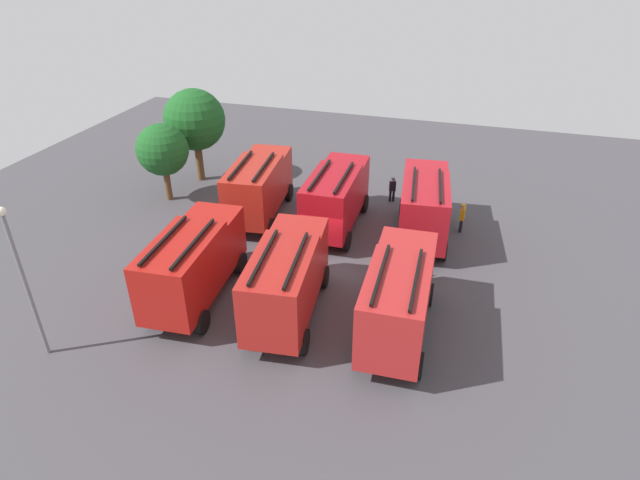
# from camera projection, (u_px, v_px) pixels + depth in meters

# --- Properties ---
(ground_plane) EXTENTS (53.16, 53.16, 0.00)m
(ground_plane) POSITION_uv_depth(u_px,v_px,m) (320.00, 263.00, 28.42)
(ground_plane) COLOR #423F44
(fire_truck_0) EXTENTS (7.28, 2.94, 3.88)m
(fire_truck_0) POSITION_uv_depth(u_px,v_px,m) (399.00, 295.00, 22.23)
(fire_truck_0) COLOR #AB2121
(fire_truck_0) RESTS_ON ground
(fire_truck_1) EXTENTS (7.43, 3.40, 3.88)m
(fire_truck_1) POSITION_uv_depth(u_px,v_px,m) (424.00, 204.00, 29.73)
(fire_truck_1) COLOR #A7151E
(fire_truck_1) RESTS_ON ground
(fire_truck_2) EXTENTS (7.43, 3.40, 3.88)m
(fire_truck_2) POSITION_uv_depth(u_px,v_px,m) (287.00, 277.00, 23.40)
(fire_truck_2) COLOR #A61E19
(fire_truck_2) RESTS_ON ground
(fire_truck_3) EXTENTS (7.24, 2.86, 3.88)m
(fire_truck_3) POSITION_uv_depth(u_px,v_px,m) (336.00, 195.00, 30.66)
(fire_truck_3) COLOR #A21019
(fire_truck_3) RESTS_ON ground
(fire_truck_4) EXTENTS (7.35, 3.17, 3.88)m
(fire_truck_4) POSITION_uv_depth(u_px,v_px,m) (194.00, 261.00, 24.54)
(fire_truck_4) COLOR #A51712
(fire_truck_4) RESTS_ON ground
(fire_truck_5) EXTENTS (7.43, 3.41, 3.88)m
(fire_truck_5) POSITION_uv_depth(u_px,v_px,m) (259.00, 185.00, 31.96)
(fire_truck_5) COLOR #A72117
(fire_truck_5) RESTS_ON ground
(firefighter_0) EXTENTS (0.48, 0.44, 1.81)m
(firefighter_0) POSITION_uv_depth(u_px,v_px,m) (227.00, 198.00, 32.90)
(firefighter_0) COLOR black
(firefighter_0) RESTS_ON ground
(firefighter_1) EXTENTS (0.34, 0.47, 1.63)m
(firefighter_1) POSITION_uv_depth(u_px,v_px,m) (392.00, 188.00, 34.48)
(firefighter_1) COLOR black
(firefighter_1) RESTS_ON ground
(firefighter_2) EXTENTS (0.44, 0.29, 1.75)m
(firefighter_2) POSITION_uv_depth(u_px,v_px,m) (462.00, 217.00, 30.89)
(firefighter_2) COLOR black
(firefighter_2) RESTS_ON ground
(tree_0) EXTENTS (3.29, 3.29, 5.10)m
(tree_0) POSITION_uv_depth(u_px,v_px,m) (162.00, 150.00, 33.46)
(tree_0) COLOR brown
(tree_0) RESTS_ON ground
(tree_1) EXTENTS (4.15, 4.15, 6.43)m
(tree_1) POSITION_uv_depth(u_px,v_px,m) (195.00, 120.00, 35.86)
(tree_1) COLOR brown
(tree_1) RESTS_ON ground
(traffic_cone_0) EXTENTS (0.46, 0.46, 0.66)m
(traffic_cone_0) POSITION_uv_depth(u_px,v_px,m) (425.00, 272.00, 27.05)
(traffic_cone_0) COLOR #F2600C
(traffic_cone_0) RESTS_ON ground
(lamppost) EXTENTS (0.36, 0.36, 6.84)m
(lamppost) POSITION_uv_depth(u_px,v_px,m) (22.00, 273.00, 20.34)
(lamppost) COLOR slate
(lamppost) RESTS_ON ground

